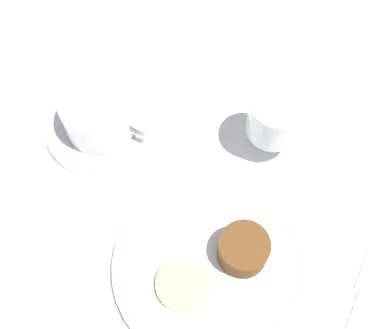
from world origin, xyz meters
TOP-DOWN VIEW (x-y plane):
  - ground_plane at (0.00, 0.00)m, footprint 3.00×3.00m
  - dinner_plate at (0.00, -0.06)m, footprint 0.24×0.24m
  - saucer at (-0.21, 0.06)m, footprint 0.15×0.15m
  - coffee_cup at (-0.21, 0.06)m, footprint 0.12×0.10m
  - spoon at (-0.17, 0.06)m, footprint 0.05×0.10m
  - wine_glass at (0.01, 0.13)m, footprint 0.07×0.07m
  - fork at (0.18, -0.03)m, footprint 0.03×0.19m
  - dessert_cake at (0.03, -0.03)m, footprint 0.06×0.06m
  - pineapple_slice at (-0.02, -0.09)m, footprint 0.07×0.07m

SIDE VIEW (x-z plane):
  - ground_plane at x=0.00m, z-range 0.00..0.00m
  - fork at x=0.18m, z-range 0.00..0.01m
  - saucer at x=-0.21m, z-range 0.00..0.01m
  - dinner_plate at x=0.00m, z-range 0.00..0.02m
  - spoon at x=-0.17m, z-range 0.01..0.01m
  - pineapple_slice at x=-0.02m, z-range 0.01..0.02m
  - dessert_cake at x=0.03m, z-range 0.01..0.06m
  - coffee_cup at x=-0.21m, z-range 0.01..0.08m
  - wine_glass at x=0.01m, z-range 0.02..0.12m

